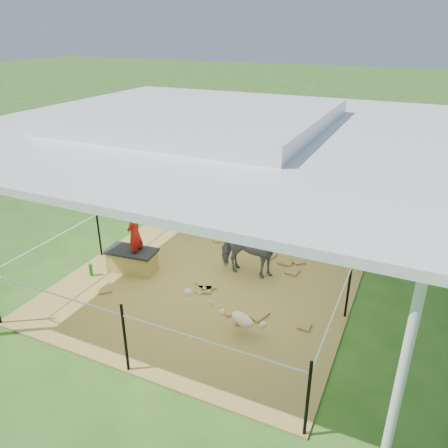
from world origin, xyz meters
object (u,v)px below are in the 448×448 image
at_px(green_bottle, 91,270).
at_px(distant_person, 406,159).
at_px(straw_bale, 133,261).
at_px(pony, 250,251).
at_px(picnic_table_near, 397,158).
at_px(woman, 134,228).
at_px(foal, 242,317).

bearing_deg(green_bottle, distant_person, 60.56).
height_order(straw_bale, distant_person, distant_person).
relative_size(straw_bale, green_bottle, 3.60).
relative_size(green_bottle, pony, 0.20).
distance_m(green_bottle, distant_person, 9.02).
xyz_separation_m(straw_bale, picnic_table_near, (3.62, 7.95, 0.22)).
xyz_separation_m(woman, picnic_table_near, (3.52, 7.95, -0.44)).
bearing_deg(green_bottle, pony, 24.79).
relative_size(pony, picnic_table_near, 0.54).
height_order(straw_bale, foal, foal).
xyz_separation_m(straw_bale, green_bottle, (-0.55, -0.45, -0.07)).
bearing_deg(distant_person, woman, 56.75).
xyz_separation_m(woman, distant_person, (3.78, 7.39, -0.28)).
relative_size(foal, picnic_table_near, 0.47).
bearing_deg(green_bottle, picnic_table_near, 63.60).
relative_size(straw_bale, pony, 0.72).
xyz_separation_m(pony, picnic_table_near, (1.70, 7.26, -0.07)).
relative_size(straw_bale, woman, 0.83).
distance_m(straw_bale, woman, 0.67).
xyz_separation_m(foal, distant_person, (1.48, 8.19, 0.29)).
bearing_deg(straw_bale, pony, 19.78).
bearing_deg(woman, distant_person, 146.73).
distance_m(woman, picnic_table_near, 8.70).
distance_m(foal, distant_person, 8.33).
relative_size(foal, distant_person, 0.83).
distance_m(woman, pony, 1.98).
xyz_separation_m(green_bottle, picnic_table_near, (4.17, 8.40, 0.29)).
bearing_deg(green_bottle, straw_bale, 39.29).
xyz_separation_m(woman, green_bottle, (-0.65, -0.45, -0.73)).
height_order(straw_bale, woman, woman).
bearing_deg(foal, woman, -175.05).
xyz_separation_m(picnic_table_near, distant_person, (0.26, -0.55, 0.16)).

